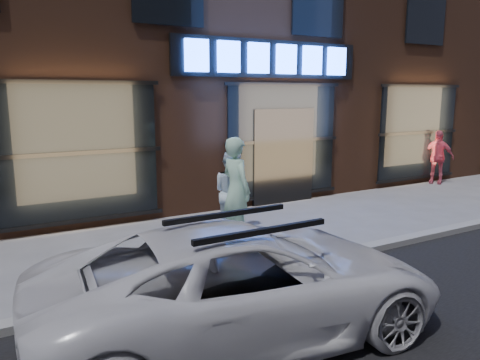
% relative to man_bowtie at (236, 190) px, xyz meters
% --- Properties ---
extents(ground, '(90.00, 90.00, 0.00)m').
position_rel_man_bowtie_xyz_m(ground, '(2.64, -1.67, -1.00)').
color(ground, slate).
rests_on(ground, ground).
extents(curb, '(60.00, 0.25, 0.12)m').
position_rel_man_bowtie_xyz_m(curb, '(2.64, -1.67, -0.94)').
color(curb, gray).
rests_on(curb, ground).
extents(storefront_building, '(30.20, 8.28, 10.30)m').
position_rel_man_bowtie_xyz_m(storefront_building, '(2.64, 6.31, 4.15)').
color(storefront_building, '#54301E').
rests_on(storefront_building, ground).
extents(man_bowtie, '(0.55, 0.77, 2.00)m').
position_rel_man_bowtie_xyz_m(man_bowtie, '(0.00, 0.00, 0.00)').
color(man_bowtie, '#9FD1B2').
rests_on(man_bowtie, ground).
extents(man_cap, '(0.74, 0.90, 1.67)m').
position_rel_man_bowtie_xyz_m(man_cap, '(0.20, 0.55, -0.16)').
color(man_cap, white).
rests_on(man_cap, ground).
extents(passerby, '(0.84, 1.05, 1.66)m').
position_rel_man_bowtie_xyz_m(passerby, '(8.29, 2.03, -0.17)').
color(passerby, '#C35065').
rests_on(passerby, ground).
extents(white_suv, '(4.93, 2.64, 1.32)m').
position_rel_man_bowtie_xyz_m(white_suv, '(-1.64, -3.11, -0.34)').
color(white_suv, silver).
rests_on(white_suv, ground).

